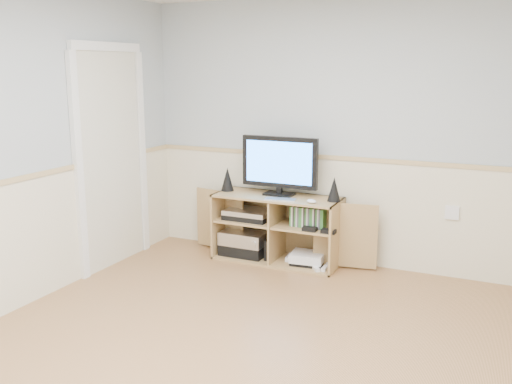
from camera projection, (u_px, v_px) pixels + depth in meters
room at (238, 175)px, 3.47m from camera, size 4.04×4.54×2.54m
media_cabinet at (279, 227)px, 5.58m from camera, size 1.91×0.46×0.65m
monitor at (280, 164)px, 5.44m from camera, size 0.76×0.18×0.57m
speaker_left at (227, 179)px, 5.68m from camera, size 0.13×0.13×0.23m
speaker_right at (334, 189)px, 5.22m from camera, size 0.12×0.12×0.23m
keyboard at (280, 199)px, 5.30m from camera, size 0.30×0.16×0.01m
mouse at (312, 201)px, 5.17m from camera, size 0.11×0.09×0.04m
av_components at (246, 235)px, 5.68m from camera, size 0.52×0.33×0.47m
game_consoles at (307, 259)px, 5.44m from camera, size 0.46×0.30×0.11m
game_cases at (308, 217)px, 5.34m from camera, size 0.33×0.14×0.19m
wall_outlet at (452, 213)px, 5.04m from camera, size 0.12×0.03×0.12m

